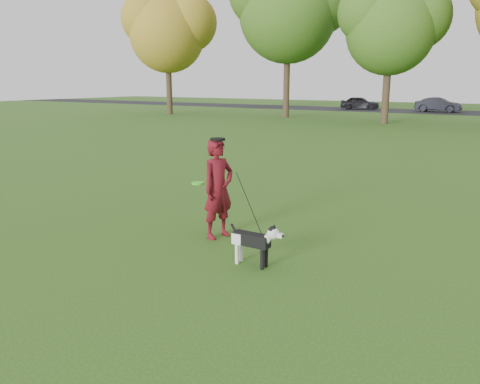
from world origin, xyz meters
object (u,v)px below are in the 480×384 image
Objects in this scene: dog at (256,239)px; car_left at (360,103)px; man at (218,189)px; car_mid at (438,105)px.

car_left is (-11.33, 40.40, 0.22)m from dog.
car_left reaches higher than dog.
man is 40.82m from car_left.
car_mid is at bearing -100.26° from car_left.
dog is at bearing -173.08° from car_mid.
dog is 41.96m from car_left.
car_left is at bearing 105.66° from dog.
car_left is at bearing 91.18° from car_mid.
dog is 0.24× the size of car_mid.
man is 1.57m from dog.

